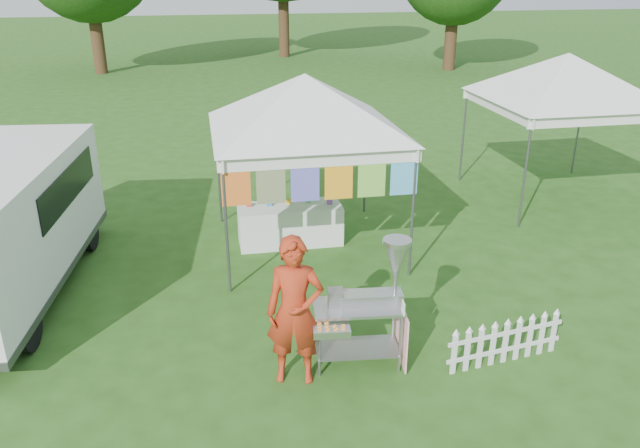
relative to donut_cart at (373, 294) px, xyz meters
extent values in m
plane|color=#274D16|center=(-0.19, 0.11, -0.97)|extent=(120.00, 120.00, 0.00)
cylinder|color=#59595E|center=(-1.61, 2.19, 0.08)|extent=(0.04, 0.04, 2.10)
cylinder|color=#59595E|center=(1.23, 2.19, 0.08)|extent=(0.04, 0.04, 2.10)
cylinder|color=#59595E|center=(-1.61, 5.03, 0.08)|extent=(0.04, 0.04, 2.10)
cylinder|color=#59595E|center=(1.23, 5.03, 0.08)|extent=(0.04, 0.04, 2.10)
cube|color=white|center=(-0.19, 2.19, 1.03)|extent=(3.00, 0.03, 0.22)
cube|color=white|center=(-0.19, 5.03, 1.03)|extent=(3.00, 0.03, 0.22)
pyramid|color=white|center=(-0.19, 3.61, 2.03)|extent=(4.24, 4.24, 0.90)
cylinder|color=#59595E|center=(-0.19, 2.19, 1.11)|extent=(3.00, 0.03, 0.03)
cube|color=#F8391B|center=(-1.44, 2.19, 0.76)|extent=(0.42, 0.01, 0.70)
cube|color=#DD9C0B|center=(-0.94, 2.19, 0.76)|extent=(0.42, 0.01, 0.70)
cube|color=purple|center=(-0.44, 2.19, 0.76)|extent=(0.42, 0.01, 0.70)
cube|color=#E85919|center=(0.06, 2.19, 0.76)|extent=(0.42, 0.01, 0.70)
cube|color=#18934D|center=(0.56, 2.19, 0.76)|extent=(0.42, 0.01, 0.70)
cube|color=blue|center=(1.06, 2.19, 0.76)|extent=(0.42, 0.01, 0.70)
cylinder|color=#59595E|center=(3.89, 3.69, 0.08)|extent=(0.04, 0.04, 2.10)
cylinder|color=#59595E|center=(3.89, 6.53, 0.08)|extent=(0.04, 0.04, 2.10)
cylinder|color=#59595E|center=(6.73, 6.53, 0.08)|extent=(0.04, 0.04, 2.10)
cube|color=white|center=(5.31, 3.69, 1.03)|extent=(3.00, 0.03, 0.22)
cube|color=white|center=(5.31, 6.53, 1.03)|extent=(3.00, 0.03, 0.22)
pyramid|color=white|center=(5.31, 5.11, 2.03)|extent=(4.24, 4.24, 0.90)
cylinder|color=#59595E|center=(5.31, 3.69, 1.11)|extent=(3.00, 0.03, 0.03)
cylinder|color=#382614|center=(-6.19, 24.11, 1.01)|extent=(0.56, 0.56, 3.96)
cylinder|color=#382614|center=(2.81, 28.11, 1.45)|extent=(0.56, 0.56, 4.84)
cylinder|color=#382614|center=(9.81, 22.11, 0.79)|extent=(0.56, 0.56, 3.52)
cylinder|color=gray|center=(-0.68, -0.14, -0.57)|extent=(0.04, 0.04, 0.80)
cylinder|color=gray|center=(0.29, -0.24, -0.57)|extent=(0.04, 0.04, 0.80)
cylinder|color=gray|center=(-0.63, 0.29, -0.57)|extent=(0.04, 0.04, 0.80)
cylinder|color=gray|center=(0.33, 0.19, -0.57)|extent=(0.04, 0.04, 0.80)
cube|color=gray|center=(-0.17, 0.03, -0.75)|extent=(1.06, 0.61, 0.01)
cube|color=#B7B7BC|center=(-0.17, 0.03, -0.17)|extent=(1.12, 0.64, 0.04)
cube|color=#B7B7BC|center=(-0.01, 0.05, -0.08)|extent=(0.78, 0.30, 0.13)
cube|color=gray|center=(-0.43, 0.10, -0.05)|extent=(0.20, 0.21, 0.20)
cylinder|color=gray|center=(0.28, 0.02, 0.23)|extent=(0.05, 0.05, 0.80)
cone|color=#B7B7BC|center=(0.28, 0.02, 0.46)|extent=(0.35, 0.35, 0.36)
cylinder|color=#B7B7BC|center=(0.28, 0.02, 0.65)|extent=(0.37, 0.37, 0.05)
cube|color=#B7B7BC|center=(-0.56, -0.27, -0.26)|extent=(0.45, 0.31, 0.09)
cube|color=#FFABAF|center=(0.37, -0.03, -0.57)|extent=(0.09, 0.67, 0.72)
cube|color=white|center=(0.29, -0.27, -0.06)|extent=(0.03, 0.13, 0.16)
imported|color=#AA2D14|center=(-0.96, -0.13, -0.06)|extent=(0.74, 0.57, 1.83)
cube|color=#59595E|center=(-4.93, 2.74, -0.63)|extent=(2.44, 5.03, 0.12)
cube|color=white|center=(-4.71, 4.80, -0.20)|extent=(1.89, 0.86, 0.86)
cube|color=black|center=(-3.91, 3.21, 0.52)|extent=(0.30, 2.63, 0.53)
cube|color=black|center=(-4.68, 5.15, 0.52)|extent=(1.63, 0.20, 0.53)
cylinder|color=black|center=(-4.26, 1.13, -0.64)|extent=(0.28, 0.67, 0.65)
cylinder|color=black|center=(-3.93, 4.18, -0.64)|extent=(0.28, 0.67, 0.65)
cube|color=white|center=(0.92, -0.41, -0.69)|extent=(0.07, 0.03, 0.56)
cube|color=white|center=(1.09, -0.38, -0.69)|extent=(0.07, 0.03, 0.56)
cube|color=white|center=(1.27, -0.35, -0.69)|extent=(0.07, 0.03, 0.56)
cube|color=white|center=(1.45, -0.33, -0.69)|extent=(0.07, 0.03, 0.56)
cube|color=white|center=(1.63, -0.30, -0.69)|extent=(0.07, 0.03, 0.56)
cube|color=white|center=(1.81, -0.27, -0.69)|extent=(0.07, 0.03, 0.56)
cube|color=white|center=(1.98, -0.25, -0.69)|extent=(0.07, 0.03, 0.56)
cube|color=white|center=(2.16, -0.22, -0.69)|extent=(0.07, 0.03, 0.56)
cube|color=white|center=(2.34, -0.19, -0.69)|extent=(0.07, 0.03, 0.56)
cube|color=white|center=(1.63, -0.30, -0.79)|extent=(1.61, 0.26, 0.05)
cube|color=white|center=(1.63, -0.30, -0.55)|extent=(1.61, 0.26, 0.05)
cube|color=white|center=(-0.45, 3.81, -0.62)|extent=(1.80, 0.70, 0.70)
camera|label=1|loc=(-1.85, -6.27, 3.61)|focal=35.00mm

